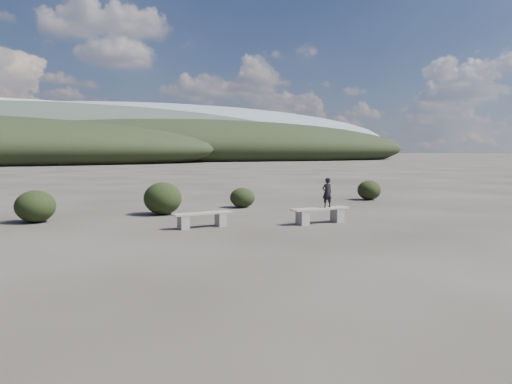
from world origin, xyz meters
TOP-DOWN VIEW (x-y plane):
  - ground at (0.00, 0.00)m, footprint 1200.00×1200.00m
  - bench_left at (-1.73, 4.78)m, footprint 1.80×0.53m
  - bench_right at (1.84, 4.06)m, footprint 1.96×0.49m
  - seated_person at (2.09, 4.07)m, footprint 0.34×0.22m
  - shrub_a at (-6.11, 8.05)m, footprint 1.24×1.24m
  - shrub_b at (-1.99, 8.29)m, footprint 1.33×1.33m
  - shrub_c at (1.42, 9.12)m, footprint 0.99×0.99m
  - shrub_e at (7.97, 9.57)m, footprint 1.07×1.07m
  - mountain_ridges at (-7.48, 339.06)m, footprint 500.00×400.00m

SIDE VIEW (x-z plane):
  - ground at x=0.00m, z-range 0.00..0.00m
  - bench_left at x=-1.73m, z-range 0.05..0.49m
  - bench_right at x=1.84m, z-range 0.05..0.54m
  - shrub_c at x=1.42m, z-range 0.00..0.79m
  - shrub_e at x=7.97m, z-range 0.00..0.89m
  - shrub_a at x=-6.11m, z-range 0.00..1.01m
  - shrub_b at x=-1.99m, z-range 0.00..1.14m
  - seated_person at x=2.09m, z-range 0.49..1.41m
  - mountain_ridges at x=-7.48m, z-range -17.16..38.84m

